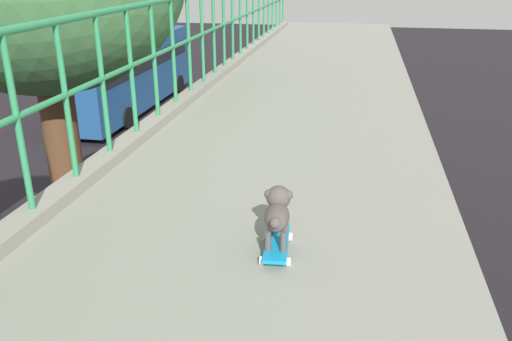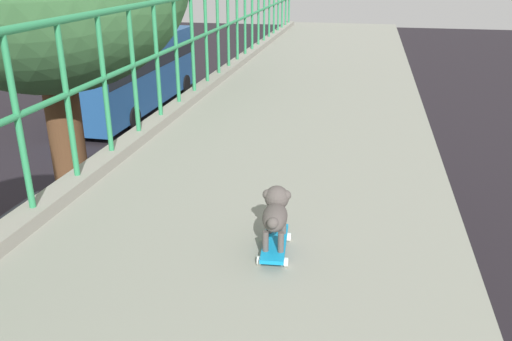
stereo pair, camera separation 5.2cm
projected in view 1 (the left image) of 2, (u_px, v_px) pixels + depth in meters
The scene contains 4 objects.
car_red_taxi_fifth at pixel (44, 233), 12.66m from camera, with size 1.80×4.25×1.46m.
city_bus at pixel (128, 70), 24.94m from camera, with size 2.57×10.96×3.43m.
toy_skateboard at pixel (277, 243), 3.15m from camera, with size 0.21×0.47×0.08m.
small_dog at pixel (278, 210), 3.10m from camera, with size 0.19×0.42×0.31m.
Camera 1 is at (1.83, -1.06, 6.78)m, focal length 36.63 mm.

